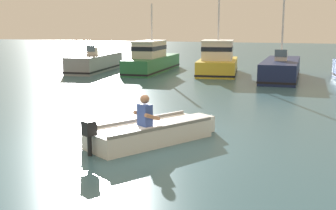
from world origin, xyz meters
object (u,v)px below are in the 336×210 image
moored_boat_grey (95,63)px  moored_boat_green (152,60)px  rowboat_with_person (152,132)px  moored_boat_navy (281,70)px  moored_boat_yellow (218,62)px

moored_boat_grey → moored_boat_green: moored_boat_green is taller
rowboat_with_person → moored_boat_grey: size_ratio=0.58×
rowboat_with_person → moored_boat_grey: 16.69m
moored_boat_grey → moored_boat_green: 3.54m
moored_boat_grey → moored_boat_navy: (11.10, -0.25, -0.00)m
rowboat_with_person → moored_boat_yellow: 14.68m
moored_boat_yellow → moored_boat_grey: bearing=-175.1°
moored_boat_grey → moored_boat_navy: moored_boat_navy is taller
moored_boat_yellow → moored_boat_navy: (3.58, -0.89, -0.25)m
moored_boat_green → moored_boat_yellow: bearing=-0.9°
moored_boat_grey → moored_boat_yellow: bearing=4.9°
moored_boat_yellow → moored_boat_navy: size_ratio=0.78×
rowboat_with_person → moored_boat_green: (-5.73, 14.63, 0.46)m
moored_boat_green → moored_boat_yellow: (4.05, -0.06, 0.02)m
rowboat_with_person → moored_boat_grey: bearing=123.4°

